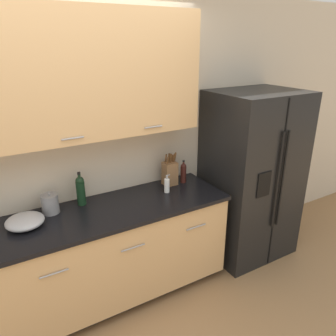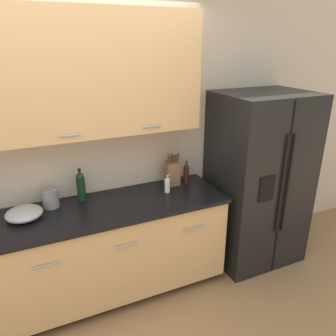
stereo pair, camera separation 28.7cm
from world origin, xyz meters
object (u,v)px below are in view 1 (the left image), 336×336
(refrigerator, at_px, (251,176))
(mixing_bowl, at_px, (25,221))
(oil_bottle, at_px, (183,172))
(soap_dispenser, at_px, (167,185))
(knife_block, at_px, (170,173))
(steel_canister, at_px, (50,204))
(wine_bottle, at_px, (81,190))

(refrigerator, xyz_separation_m, mixing_bowl, (-2.18, 0.10, 0.07))
(refrigerator, xyz_separation_m, oil_bottle, (-0.72, 0.19, 0.13))
(oil_bottle, bearing_deg, soap_dispenser, -155.58)
(knife_block, height_order, mixing_bowl, knife_block)
(refrigerator, bearing_deg, oil_bottle, 165.24)
(refrigerator, height_order, steel_canister, refrigerator)
(wine_bottle, bearing_deg, mixing_bowl, -163.68)
(refrigerator, distance_m, soap_dispenser, 0.98)
(soap_dispenser, relative_size, oil_bottle, 0.75)
(refrigerator, bearing_deg, knife_block, 166.19)
(refrigerator, height_order, wine_bottle, refrigerator)
(oil_bottle, relative_size, mixing_bowl, 0.81)
(soap_dispenser, distance_m, oil_bottle, 0.28)
(knife_block, bearing_deg, steel_canister, 179.69)
(wine_bottle, bearing_deg, steel_canister, -175.95)
(oil_bottle, height_order, steel_canister, oil_bottle)
(steel_canister, bearing_deg, soap_dispenser, -8.09)
(knife_block, height_order, soap_dispenser, knife_block)
(knife_block, xyz_separation_m, soap_dispenser, (-0.11, -0.14, -0.05))
(oil_bottle, relative_size, steel_canister, 1.29)
(steel_canister, distance_m, mixing_bowl, 0.25)
(soap_dispenser, distance_m, steel_canister, 1.01)
(knife_block, bearing_deg, soap_dispenser, -129.72)
(mixing_bowl, bearing_deg, soap_dispenser, -1.08)
(refrigerator, xyz_separation_m, wine_bottle, (-1.72, 0.24, 0.16))
(wine_bottle, bearing_deg, oil_bottle, -2.63)
(knife_block, xyz_separation_m, wine_bottle, (-0.85, 0.02, 0.01))
(soap_dispenser, distance_m, mixing_bowl, 1.21)
(refrigerator, relative_size, steel_canister, 10.00)
(soap_dispenser, bearing_deg, oil_bottle, 24.42)
(wine_bottle, bearing_deg, soap_dispenser, -12.19)
(knife_block, xyz_separation_m, mixing_bowl, (-1.32, -0.11, -0.08))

